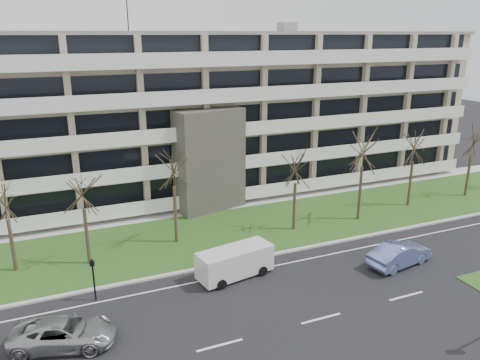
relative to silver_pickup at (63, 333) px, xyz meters
name	(u,v)px	position (x,y,z in m)	size (l,w,h in m)	color
ground	(321,319)	(13.25, -3.05, -0.72)	(160.00, 160.00, 0.00)	black
grass_verge	(233,231)	(13.25, 9.95, -0.69)	(90.00, 10.00, 0.06)	#234517
curb	(260,257)	(13.25, 4.95, -0.66)	(90.00, 0.35, 0.12)	#B2B2AD
sidewalk	(210,208)	(13.25, 15.45, -0.68)	(90.00, 2.00, 0.08)	#B2B2AD
lane_edge_line	(269,267)	(13.25, 3.45, -0.72)	(90.00, 0.12, 0.01)	white
apartment_building	(186,113)	(13.24, 22.27, 6.89)	(60.50, 15.10, 18.75)	tan
silver_pickup	(63,333)	(0.00, 0.00, 0.00)	(2.40, 5.20, 1.44)	#A5A6AC
blue_sedan	(400,254)	(21.54, 0.29, 0.08)	(1.69, 4.85, 1.60)	#7887D0
white_van	(236,260)	(10.71, 3.23, 0.43)	(5.23, 2.71, 1.93)	silver
pedestrian_signal	(93,274)	(1.94, 3.77, 0.99)	(0.30, 0.27, 2.68)	black
tree_1	(5,199)	(-2.55, 9.55, 4.33)	(3.26, 3.26, 6.51)	#382B21
tree_2	(82,187)	(2.09, 8.68, 4.86)	(3.59, 3.59, 7.18)	#382B21
tree_3	(173,163)	(8.53, 9.74, 5.46)	(3.98, 3.98, 7.95)	#382B21
tree_4	(296,164)	(17.88, 8.41, 4.73)	(3.51, 3.51, 7.01)	#382B21
tree_5	(364,145)	(23.97, 8.17, 5.77)	(4.17, 4.17, 8.34)	#382B21
tree_6	(415,144)	(30.25, 9.16, 5.06)	(3.72, 3.72, 7.43)	#382B21
tree_7	(474,138)	(37.25, 9.08, 5.04)	(3.71, 3.71, 7.42)	#382B21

